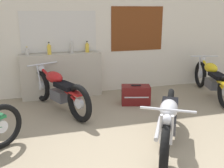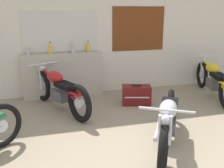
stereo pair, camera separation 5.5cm
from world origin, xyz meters
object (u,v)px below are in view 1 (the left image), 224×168
Objects in this scene: bottle_right_center at (87,47)px; hard_case_darkred at (136,95)px; bottle_left_center at (49,49)px; motorcycle_red at (58,90)px; motorcycle_silver at (168,120)px; motorcycle_yellow at (212,79)px; bottle_leftmost at (27,51)px; bottle_center at (72,47)px.

bottle_right_center reaches higher than hard_case_darkred.
bottle_left_center reaches higher than motorcycle_red.
motorcycle_silver is 2.25m from motorcycle_red.
bottle_right_center is 1.30m from motorcycle_red.
motorcycle_yellow is 3.33m from motorcycle_red.
bottle_right_center reaches higher than bottle_leftmost.
motorcycle_yellow is 1.80m from hard_case_darkred.
bottle_right_center is at bearing 5.61° from bottle_center.
bottle_right_center is at bearing 4.82° from bottle_left_center.
bottle_center is at bearing 163.09° from motorcycle_yellow.
motorcycle_red is (-3.33, 0.08, 0.00)m from motorcycle_yellow.
bottle_center reaches higher than motorcycle_yellow.
bottle_leftmost is 0.09× the size of motorcycle_yellow.
hard_case_darkred is (0.18, 1.71, -0.19)m from motorcycle_silver.
hard_case_darkred is at bearing -3.11° from motorcycle_red.
motorcycle_red is 1.56m from hard_case_darkred.
hard_case_darkred is (0.80, -0.92, -0.88)m from bottle_right_center.
motorcycle_red is at bearing -56.85° from bottle_leftmost.
bottle_leftmost is at bearing 156.84° from hard_case_darkred.
motorcycle_red is at bearing -131.17° from bottle_right_center.
hard_case_darkred is (1.54, -0.08, -0.21)m from motorcycle_red.
bottle_leftmost is 0.92m from bottle_center.
motorcycle_silver is (0.97, -2.60, -0.71)m from bottle_center.
bottle_leftmost reaches higher than motorcycle_yellow.
bottle_right_center is 2.83m from motorcycle_yellow.
bottle_right_center is (1.26, 0.04, 0.03)m from bottle_leftmost.
motorcycle_yellow is 1.05× the size of motorcycle_red.
bottle_left_center is 0.82m from bottle_right_center.
motorcycle_silver is 0.93× the size of motorcycle_red.
bottle_center reaches higher than bottle_leftmost.
bottle_left_center reaches higher than bottle_right_center.
bottle_leftmost is 0.28× the size of hard_case_darkred.
bottle_right_center is 1.51m from hard_case_darkred.
motorcycle_red is at bearing 178.55° from motorcycle_yellow.
bottle_right_center is 0.14× the size of motorcycle_silver.
bottle_center reaches higher than motorcycle_silver.
motorcycle_yellow is (1.96, 1.71, 0.02)m from motorcycle_silver.
motorcycle_red is (0.08, -0.77, -0.67)m from bottle_left_center.
hard_case_darkred is (1.62, -0.86, -0.89)m from bottle_left_center.
bottle_leftmost reaches higher than motorcycle_red.
bottle_center reaches higher than hard_case_darkred.
bottle_center is 3.14m from motorcycle_yellow.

